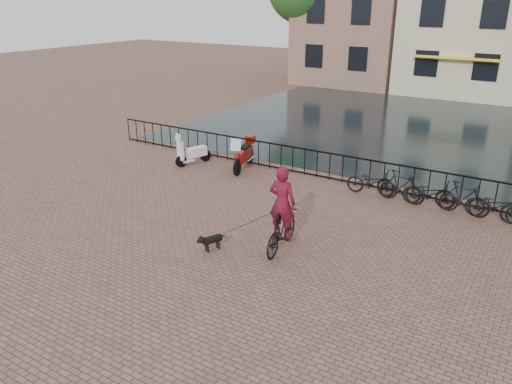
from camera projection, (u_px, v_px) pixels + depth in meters
The scene contains 13 objects.
ground at pixel (189, 279), 11.77m from camera, with size 100.00×100.00×0.00m, color brown.
canal_water at pixel (404, 127), 25.42m from camera, with size 20.00×20.00×0.00m, color black.
railing at pixel (330, 167), 17.89m from camera, with size 20.00×0.05×1.02m.
canal_house_mid at pixel (478, 1), 33.02m from camera, with size 8.00×9.50×11.80m.
cyclist at pixel (282, 214), 12.75m from camera, with size 0.90×2.02×2.69m.
dog at pixel (212, 242), 13.01m from camera, with size 0.53×0.77×0.50m.
motorcycle at pixel (244, 151), 18.96m from camera, with size 0.99×2.09×1.45m.
scooter at pixel (193, 147), 19.53m from camera, with size 0.85×1.53×1.36m.
parked_bike_0 at pixel (372, 182), 16.55m from camera, with size 0.60×1.72×0.90m, color black.
parked_bike_1 at pixel (400, 186), 16.07m from camera, with size 0.47×1.66×1.00m, color black.
parked_bike_2 at pixel (430, 193), 15.62m from camera, with size 0.60×1.72×0.90m, color black.
parked_bike_3 at pixel (462, 198), 15.13m from camera, with size 0.47×1.66×1.00m, color black.
parked_bike_4 at pixel (496, 206), 14.68m from camera, with size 0.60×1.72×0.90m, color black.
Camera 1 is at (6.74, -7.80, 6.23)m, focal length 35.00 mm.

